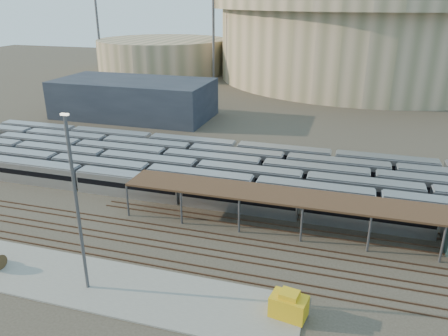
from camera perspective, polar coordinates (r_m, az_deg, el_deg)
ground at (r=63.29m, az=-6.46°, el=-7.67°), size 420.00×420.00×0.00m
apron at (r=54.39m, az=-17.85°, el=-13.88°), size 50.00×9.00×0.20m
subway_trains at (r=77.88m, az=-0.48°, el=-0.33°), size 127.98×23.90×3.60m
inspection_shed at (r=60.28m, az=14.61°, el=-4.50°), size 60.30×6.00×5.30m
empty_tracks at (r=59.32m, az=-8.36°, el=-9.81°), size 170.00×9.62×0.18m
stadium at (r=191.13m, az=18.21°, el=16.09°), size 124.00×124.00×32.50m
secondary_arena at (r=200.01m, az=-7.97°, el=14.36°), size 56.00×56.00×14.00m
service_building at (r=123.00m, az=-11.70°, el=8.90°), size 42.00×20.00×10.00m
floodlight_0 at (r=169.30m, az=-1.40°, el=17.96°), size 4.00×1.00×38.40m
floodlight_1 at (r=201.98m, az=-16.20°, el=17.72°), size 4.00×1.00×38.40m
floodlight_3 at (r=213.35m, az=8.44°, el=18.44°), size 4.00×1.00×38.40m
yard_light_pole at (r=48.13m, az=-18.64°, el=-4.76°), size 0.82×0.36×20.00m
yellow_equipment at (r=46.91m, az=8.44°, el=-17.42°), size 4.00×2.88×2.29m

